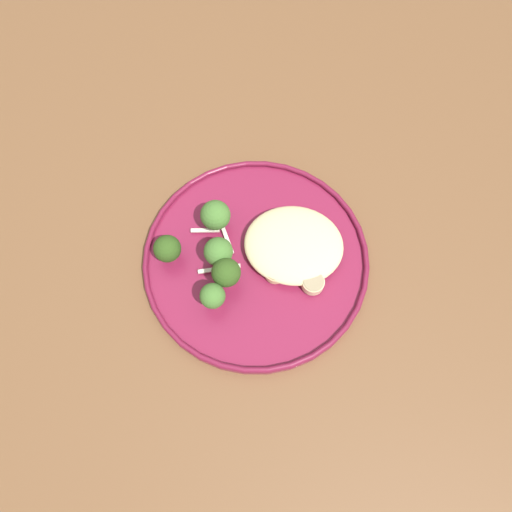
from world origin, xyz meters
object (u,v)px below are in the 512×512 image
seared_scallop_right_edge (299,269)px  seared_scallop_center_golden (275,272)px  seared_scallop_rear_pale (308,256)px  broccoli_floret_center_pile (215,215)px  broccoli_floret_tall_stalk (226,273)px  broccoli_floret_near_rim (213,296)px  seared_scallop_half_hidden (318,234)px  broccoli_floret_split_head (167,249)px  dinner_plate (256,259)px  seared_scallop_on_noodles (287,251)px  broccoli_floret_left_leaning (218,252)px  seared_scallop_large_seared (313,283)px

seared_scallop_right_edge → seared_scallop_center_golden: bearing=14.3°
seared_scallop_rear_pale → broccoli_floret_center_pile: size_ratio=0.59×
seared_scallop_right_edge → broccoli_floret_tall_stalk: (0.09, 0.02, 0.02)m
broccoli_floret_near_rim → broccoli_floret_center_pile: bearing=-84.3°
seared_scallop_half_hidden → broccoli_floret_split_head: broccoli_floret_split_head is taller
broccoli_floret_center_pile → seared_scallop_center_golden: bearing=143.2°
seared_scallop_half_hidden → broccoli_floret_tall_stalk: bearing=33.8°
dinner_plate → broccoli_floret_split_head: broccoli_floret_split_head is taller
seared_scallop_rear_pale → seared_scallop_half_hidden: seared_scallop_rear_pale is taller
dinner_plate → broccoli_floret_center_pile: broccoli_floret_center_pile is taller
seared_scallop_on_noodles → broccoli_floret_tall_stalk: bearing=32.9°
broccoli_floret_tall_stalk → broccoli_floret_center_pile: size_ratio=1.06×
seared_scallop_center_golden → broccoli_floret_tall_stalk: broccoli_floret_tall_stalk is taller
dinner_plate → broccoli_floret_left_leaning: 0.06m
seared_scallop_half_hidden → broccoli_floret_center_pile: broccoli_floret_center_pile is taller
seared_scallop_center_golden → seared_scallop_rear_pale: bearing=-147.3°
broccoli_floret_tall_stalk → broccoli_floret_center_pile: broccoli_floret_tall_stalk is taller
broccoli_floret_near_rim → broccoli_floret_left_leaning: broccoli_floret_left_leaning is taller
seared_scallop_right_edge → seared_scallop_large_seared: bearing=136.5°
seared_scallop_large_seared → seared_scallop_half_hidden: seared_scallop_large_seared is taller
seared_scallop_on_noodles → seared_scallop_rear_pale: (-0.03, 0.00, 0.00)m
broccoli_floret_center_pile → seared_scallop_right_edge: bearing=154.2°
seared_scallop_right_edge → broccoli_floret_center_pile: size_ratio=0.67×
broccoli_floret_split_head → dinner_plate: bearing=-175.6°
seared_scallop_half_hidden → broccoli_floret_center_pile: bearing=-1.7°
seared_scallop_rear_pale → seared_scallop_right_edge: bearing=60.2°
seared_scallop_right_edge → broccoli_floret_tall_stalk: broccoli_floret_tall_stalk is taller
broccoli_floret_tall_stalk → seared_scallop_half_hidden: bearing=-146.2°
broccoli_floret_split_head → broccoli_floret_left_leaning: bearing=179.9°
seared_scallop_on_noodles → seared_scallop_rear_pale: seared_scallop_rear_pale is taller
seared_scallop_half_hidden → seared_scallop_rear_pale: bearing=71.8°
seared_scallop_right_edge → broccoli_floret_left_leaning: (0.10, -0.00, 0.02)m
seared_scallop_on_noodles → broccoli_floret_center_pile: size_ratio=0.46×
broccoli_floret_split_head → broccoli_floret_left_leaning: (-0.06, 0.00, 0.00)m
seared_scallop_large_seared → seared_scallop_half_hidden: bearing=-92.2°
dinner_plate → broccoli_floret_split_head: (0.11, 0.01, 0.03)m
broccoli_floret_tall_stalk → broccoli_floret_split_head: bearing=-19.4°
seared_scallop_center_golden → broccoli_floret_center_pile: broccoli_floret_center_pile is taller
dinner_plate → seared_scallop_half_hidden: bearing=-153.9°
dinner_plate → seared_scallop_center_golden: size_ratio=10.85×
seared_scallop_center_golden → seared_scallop_large_seared: seared_scallop_large_seared is taller
dinner_plate → seared_scallop_center_golden: bearing=142.9°
broccoli_floret_split_head → broccoli_floret_near_rim: 0.09m
broccoli_floret_split_head → broccoli_floret_near_rim: size_ratio=0.90×
seared_scallop_large_seared → broccoli_floret_split_head: broccoli_floret_split_head is taller
broccoli_floret_tall_stalk → seared_scallop_center_golden: bearing=-165.2°
seared_scallop_large_seared → broccoli_floret_left_leaning: (0.12, -0.02, 0.02)m
seared_scallop_large_seared → broccoli_floret_near_rim: 0.13m
broccoli_floret_left_leaning → broccoli_floret_center_pile: same height
seared_scallop_on_noodles → broccoli_floret_split_head: (0.15, 0.02, 0.02)m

